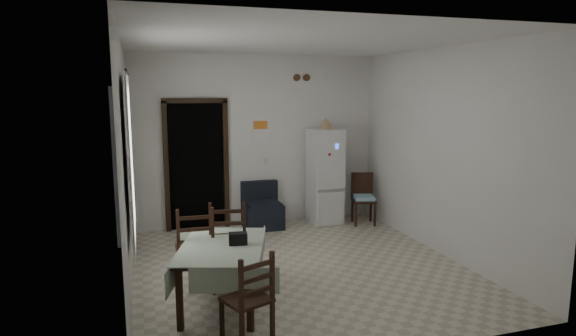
{
  "coord_description": "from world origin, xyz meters",
  "views": [
    {
      "loc": [
        -1.95,
        -5.73,
        2.32
      ],
      "look_at": [
        0.0,
        0.5,
        1.25
      ],
      "focal_mm": 30.0,
      "sensor_mm": 36.0,
      "label": 1
    }
  ],
  "objects_px": {
    "corner_chair": "(364,199)",
    "dining_table": "(223,275)",
    "navy_seat": "(263,206)",
    "fridge": "(325,176)",
    "dining_chair_far_left": "(195,248)",
    "dining_chair_far_right": "(228,241)",
    "dining_chair_near_head": "(247,298)"
  },
  "relations": [
    {
      "from": "fridge",
      "to": "dining_chair_far_right",
      "type": "height_order",
      "value": "fridge"
    },
    {
      "from": "navy_seat",
      "to": "fridge",
      "type": "bearing_deg",
      "value": 0.34
    },
    {
      "from": "corner_chair",
      "to": "dining_chair_far_right",
      "type": "relative_size",
      "value": 0.84
    },
    {
      "from": "corner_chair",
      "to": "dining_chair_far_right",
      "type": "height_order",
      "value": "dining_chair_far_right"
    },
    {
      "from": "corner_chair",
      "to": "dining_chair_far_left",
      "type": "height_order",
      "value": "dining_chair_far_left"
    },
    {
      "from": "dining_table",
      "to": "dining_chair_near_head",
      "type": "relative_size",
      "value": 1.45
    },
    {
      "from": "navy_seat",
      "to": "corner_chair",
      "type": "distance_m",
      "value": 1.76
    },
    {
      "from": "fridge",
      "to": "dining_chair_near_head",
      "type": "relative_size",
      "value": 1.83
    },
    {
      "from": "dining_table",
      "to": "dining_chair_far_left",
      "type": "height_order",
      "value": "dining_chair_far_left"
    },
    {
      "from": "corner_chair",
      "to": "dining_chair_far_left",
      "type": "relative_size",
      "value": 0.86
    },
    {
      "from": "fridge",
      "to": "navy_seat",
      "type": "distance_m",
      "value": 1.21
    },
    {
      "from": "dining_chair_far_right",
      "to": "dining_chair_near_head",
      "type": "bearing_deg",
      "value": 96.45
    },
    {
      "from": "navy_seat",
      "to": "corner_chair",
      "type": "bearing_deg",
      "value": -9.64
    },
    {
      "from": "fridge",
      "to": "corner_chair",
      "type": "height_order",
      "value": "fridge"
    },
    {
      "from": "dining_chair_far_right",
      "to": "dining_table",
      "type": "bearing_deg",
      "value": 84.19
    },
    {
      "from": "corner_chair",
      "to": "dining_chair_far_left",
      "type": "xyz_separation_m",
      "value": [
        -3.11,
        -1.95,
        0.07
      ]
    },
    {
      "from": "navy_seat",
      "to": "dining_chair_far_right",
      "type": "relative_size",
      "value": 0.73
    },
    {
      "from": "fridge",
      "to": "dining_chair_far_left",
      "type": "bearing_deg",
      "value": -140.08
    },
    {
      "from": "corner_chair",
      "to": "dining_table",
      "type": "xyz_separation_m",
      "value": [
        -2.88,
        -2.44,
        -0.1
      ]
    },
    {
      "from": "dining_chair_far_left",
      "to": "dining_chair_near_head",
      "type": "xyz_separation_m",
      "value": [
        0.3,
        -1.38,
        -0.06
      ]
    },
    {
      "from": "fridge",
      "to": "navy_seat",
      "type": "relative_size",
      "value": 2.15
    },
    {
      "from": "navy_seat",
      "to": "corner_chair",
      "type": "xyz_separation_m",
      "value": [
        1.73,
        -0.3,
        0.06
      ]
    },
    {
      "from": "fridge",
      "to": "dining_chair_near_head",
      "type": "bearing_deg",
      "value": -123.27
    },
    {
      "from": "dining_chair_far_left",
      "to": "fridge",
      "type": "bearing_deg",
      "value": -135.54
    },
    {
      "from": "dining_table",
      "to": "dining_chair_far_right",
      "type": "relative_size",
      "value": 1.24
    },
    {
      "from": "dining_table",
      "to": "dining_chair_far_right",
      "type": "distance_m",
      "value": 0.63
    },
    {
      "from": "dining_chair_far_left",
      "to": "dining_chair_far_right",
      "type": "xyz_separation_m",
      "value": [
        0.4,
        0.08,
        0.01
      ]
    },
    {
      "from": "corner_chair",
      "to": "dining_chair_far_left",
      "type": "distance_m",
      "value": 3.67
    },
    {
      "from": "corner_chair",
      "to": "dining_table",
      "type": "distance_m",
      "value": 3.78
    },
    {
      "from": "corner_chair",
      "to": "dining_table",
      "type": "relative_size",
      "value": 0.67
    },
    {
      "from": "corner_chair",
      "to": "dining_table",
      "type": "height_order",
      "value": "corner_chair"
    },
    {
      "from": "navy_seat",
      "to": "dining_chair_near_head",
      "type": "height_order",
      "value": "dining_chair_near_head"
    }
  ]
}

